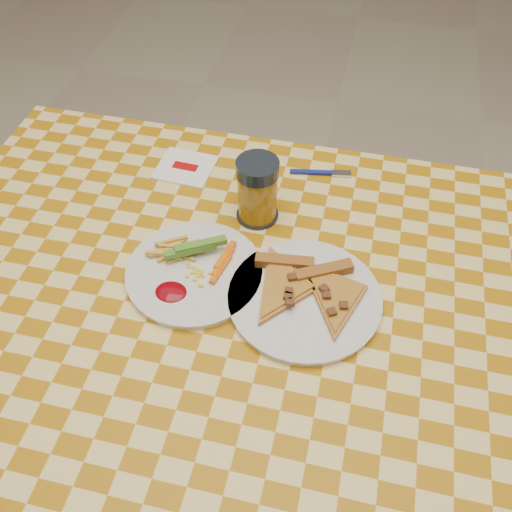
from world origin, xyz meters
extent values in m
plane|color=beige|center=(0.00, 0.00, 0.00)|extent=(8.00, 8.00, 0.00)
cylinder|color=silver|center=(-0.54, 0.34, 0.35)|extent=(0.06, 0.06, 0.71)
cylinder|color=silver|center=(0.54, 0.34, 0.35)|extent=(0.06, 0.06, 0.71)
cube|color=#57361D|center=(0.00, 0.00, 0.73)|extent=(1.20, 0.80, 0.04)
cylinder|color=silver|center=(-0.10, 0.01, 0.76)|extent=(0.32, 0.32, 0.01)
cylinder|color=silver|center=(0.10, 0.00, 0.76)|extent=(0.30, 0.30, 0.01)
cube|color=#18600F|center=(-0.11, 0.05, 0.79)|extent=(0.10, 0.08, 0.02)
cube|color=orange|center=(-0.05, 0.04, 0.78)|extent=(0.06, 0.08, 0.02)
ellipsoid|color=maroon|center=(-0.13, -0.04, 0.77)|extent=(0.06, 0.05, 0.01)
cube|color=#9B5A23|center=(0.05, 0.06, 0.78)|extent=(0.11, 0.03, 0.02)
cube|color=#9B5A23|center=(0.13, 0.05, 0.78)|extent=(0.10, 0.07, 0.02)
cylinder|color=black|center=(-0.03, 0.19, 0.76)|extent=(0.08, 0.08, 0.01)
cylinder|color=#966510|center=(-0.03, 0.19, 0.81)|extent=(0.08, 0.08, 0.11)
cylinder|color=black|center=(-0.03, 0.19, 0.88)|extent=(0.08, 0.08, 0.03)
cube|color=white|center=(-0.21, 0.30, 0.76)|extent=(0.12, 0.12, 0.01)
cube|color=#AA0909|center=(-0.21, 0.30, 0.76)|extent=(0.06, 0.03, 0.00)
cube|color=navy|center=(0.06, 0.34, 0.76)|extent=(0.09, 0.03, 0.01)
cube|color=silver|center=(0.12, 0.35, 0.76)|extent=(0.04, 0.02, 0.00)
camera|label=1|loc=(0.16, -0.60, 1.55)|focal=40.00mm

